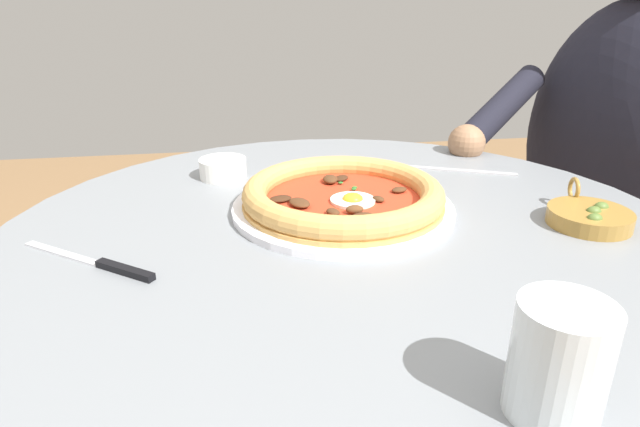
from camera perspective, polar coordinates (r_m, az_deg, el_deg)
name	(u,v)px	position (r m, az deg, el deg)	size (l,w,h in m)	color
dining_table	(345,327)	(0.78, 2.61, -11.92)	(0.91, 0.91, 0.73)	gray
pizza_on_plate	(343,198)	(0.75, 2.44, 1.68)	(0.31, 0.31, 0.04)	white
water_glass	(557,368)	(0.43, 23.80, -14.74)	(0.07, 0.07, 0.09)	silver
steak_knife	(105,265)	(0.65, -21.77, -5.06)	(0.17, 0.13, 0.01)	silver
ramekin_capers	(223,167)	(0.91, -10.23, 4.82)	(0.08, 0.08, 0.03)	white
olive_pan	(589,216)	(0.79, 26.58, -0.28)	(0.11, 0.13, 0.05)	olive
fork_utensil	(461,171)	(0.96, 14.65, 4.41)	(0.18, 0.08, 0.00)	#BCBCC1
diner_person	(598,232)	(1.32, 27.30, -1.73)	(0.58, 0.45, 1.18)	#282833
cafe_chair_diner	(633,213)	(1.45, 30.16, 0.01)	(0.59, 0.59, 0.89)	beige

